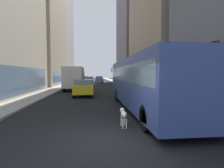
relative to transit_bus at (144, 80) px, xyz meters
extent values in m
plane|color=black|center=(-2.80, 29.91, -1.78)|extent=(120.00, 120.00, 0.00)
cube|color=#9E9991|center=(-8.50, 29.91, -1.70)|extent=(2.40, 110.00, 0.15)
cube|color=gray|center=(2.90, 29.91, -1.70)|extent=(2.40, 110.00, 0.15)
cube|color=slate|center=(-9.34, 2.62, -0.18)|extent=(0.08, 21.07, 2.40)
cube|color=#A0937F|center=(-14.70, 28.33, 9.47)|extent=(10.65, 23.27, 22.50)
cube|color=slate|center=(-9.39, 28.33, -0.18)|extent=(0.08, 20.95, 2.40)
cube|color=slate|center=(-14.70, 51.18, 14.00)|extent=(8.11, 19.55, 31.55)
cube|color=slate|center=(-10.66, 51.18, -0.18)|extent=(0.08, 17.60, 2.40)
cube|color=slate|center=(4.01, 15.74, -0.18)|extent=(0.08, 14.81, 2.40)
cube|color=slate|center=(9.10, 34.58, 14.47)|extent=(10.34, 16.44, 32.49)
cube|color=slate|center=(3.95, 34.58, -0.18)|extent=(0.08, 14.80, 2.40)
cube|color=#33478C|center=(0.00, -0.01, -0.10)|extent=(2.55, 11.50, 2.75)
cube|color=slate|center=(0.00, -0.01, 0.39)|extent=(2.57, 11.04, 0.90)
cube|color=black|center=(0.00, 5.69, -1.23)|extent=(2.55, 0.16, 0.44)
cylinder|color=black|center=(-1.12, 3.54, -1.28)|extent=(0.30, 1.00, 1.00)
cylinder|color=black|center=(1.13, 3.54, -1.28)|extent=(0.30, 1.00, 1.00)
cylinder|color=black|center=(-1.12, -4.16, -1.28)|extent=(0.30, 1.00, 1.00)
cylinder|color=black|center=(1.13, -4.16, -1.28)|extent=(0.30, 1.00, 1.00)
cube|color=silver|center=(-1.45, 5.14, 0.72)|extent=(0.08, 0.24, 0.40)
cube|color=black|center=(-5.60, 33.51, -1.08)|extent=(1.89, 4.07, 0.75)
cube|color=slate|center=(-5.60, 33.31, -0.43)|extent=(1.74, 1.83, 0.55)
cylinder|color=black|center=(-6.44, 35.13, -1.46)|extent=(0.22, 0.64, 0.64)
cylinder|color=black|center=(-4.76, 35.13, -1.46)|extent=(0.22, 0.64, 0.64)
cylinder|color=black|center=(-6.44, 31.89, -1.46)|extent=(0.22, 0.64, 0.64)
cylinder|color=black|center=(-4.76, 31.89, -1.46)|extent=(0.22, 0.64, 0.64)
cube|color=yellow|center=(-4.00, 7.22, -1.08)|extent=(1.82, 4.61, 0.75)
cube|color=slate|center=(-4.00, 6.99, -0.43)|extent=(1.68, 2.07, 0.55)
cylinder|color=black|center=(-4.80, 9.11, -1.46)|extent=(0.22, 0.64, 0.64)
cylinder|color=black|center=(-3.20, 9.11, -1.46)|extent=(0.22, 0.64, 0.64)
cylinder|color=black|center=(-4.80, 5.33, -1.46)|extent=(0.22, 0.64, 0.64)
cylinder|color=black|center=(-3.20, 5.33, -1.46)|extent=(0.22, 0.64, 0.64)
cube|color=silver|center=(-5.60, 41.99, -1.08)|extent=(1.90, 4.50, 0.75)
cube|color=slate|center=(-5.60, 41.77, -0.43)|extent=(1.75, 2.03, 0.55)
cylinder|color=black|center=(-6.44, 43.83, -1.46)|extent=(0.22, 0.64, 0.64)
cylinder|color=black|center=(-4.76, 43.83, -1.46)|extent=(0.22, 0.64, 0.64)
cylinder|color=black|center=(-6.44, 40.16, -1.46)|extent=(0.22, 0.64, 0.64)
cylinder|color=black|center=(-4.76, 40.16, -1.46)|extent=(0.22, 0.64, 0.64)
cube|color=#4C6BB7|center=(-1.60, 33.96, -1.08)|extent=(1.90, 4.75, 0.75)
cube|color=slate|center=(-1.60, 33.72, -0.43)|extent=(1.75, 2.14, 0.55)
cylinder|color=black|center=(-2.44, 35.91, -1.46)|extent=(0.22, 0.64, 0.64)
cylinder|color=black|center=(-0.76, 35.91, -1.46)|extent=(0.22, 0.64, 0.64)
cylinder|color=black|center=(-2.44, 32.00, -1.46)|extent=(0.22, 0.64, 0.64)
cylinder|color=black|center=(-0.76, 32.00, -1.46)|extent=(0.22, 0.64, 0.64)
cube|color=slate|center=(-4.00, 28.70, -1.08)|extent=(1.95, 4.76, 0.75)
cube|color=slate|center=(-4.00, 28.46, -0.43)|extent=(1.79, 2.14, 0.55)
cylinder|color=black|center=(-4.86, 30.66, -1.46)|extent=(0.22, 0.64, 0.64)
cylinder|color=black|center=(-3.14, 30.66, -1.46)|extent=(0.22, 0.64, 0.64)
cylinder|color=black|center=(-4.86, 26.73, -1.46)|extent=(0.22, 0.64, 0.64)
cylinder|color=black|center=(-3.14, 26.73, -1.46)|extent=(0.22, 0.64, 0.64)
cube|color=#A51919|center=(-5.60, 16.71, -0.28)|extent=(2.30, 2.00, 2.10)
cube|color=silver|center=(-5.60, 12.96, -0.03)|extent=(2.30, 5.50, 2.60)
cylinder|color=black|center=(-6.61, 16.71, -1.33)|extent=(0.28, 0.90, 0.90)
cylinder|color=black|center=(-4.59, 16.71, -1.33)|extent=(0.28, 0.90, 0.90)
cylinder|color=black|center=(-6.61, 11.21, -1.33)|extent=(0.28, 0.90, 0.90)
cylinder|color=black|center=(-4.59, 11.21, -1.33)|extent=(0.28, 0.90, 0.90)
ellipsoid|color=white|center=(-1.88, -3.54, -1.25)|extent=(0.22, 0.60, 0.26)
sphere|color=white|center=(-1.88, -3.16, -1.16)|extent=(0.20, 0.20, 0.20)
sphere|color=black|center=(-1.94, -3.14, -1.14)|extent=(0.07, 0.07, 0.07)
sphere|color=black|center=(-1.82, -3.14, -1.14)|extent=(0.07, 0.07, 0.07)
cylinder|color=white|center=(-1.88, -3.94, -1.20)|extent=(0.03, 0.16, 0.19)
cylinder|color=white|center=(-1.95, -3.33, -1.58)|extent=(0.06, 0.06, 0.40)
cylinder|color=white|center=(-1.81, -3.33, -1.58)|extent=(0.06, 0.06, 0.40)
cylinder|color=white|center=(-1.95, -3.75, -1.58)|extent=(0.06, 0.06, 0.40)
cylinder|color=white|center=(-1.81, -3.75, -1.58)|extent=(0.06, 0.06, 0.40)
sphere|color=black|center=(-1.83, -3.44, -1.21)|extent=(0.04, 0.04, 0.04)
sphere|color=black|center=(-1.94, -3.62, -1.23)|extent=(0.04, 0.04, 0.04)
sphere|color=black|center=(-1.86, -3.72, -1.19)|extent=(0.04, 0.04, 0.04)
cylinder|color=black|center=(2.10, -3.56, 0.07)|extent=(0.12, 0.12, 3.40)
cube|color=black|center=(2.10, -3.38, 1.42)|extent=(0.24, 0.20, 0.70)
sphere|color=red|center=(2.10, -3.27, 1.64)|extent=(0.11, 0.11, 0.11)
sphere|color=orange|center=(2.10, -3.27, 1.42)|extent=(0.11, 0.11, 0.11)
sphere|color=green|center=(2.10, -3.27, 1.20)|extent=(0.11, 0.11, 0.11)
camera|label=1|loc=(-3.10, -10.47, 0.37)|focal=28.20mm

